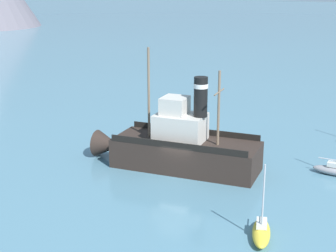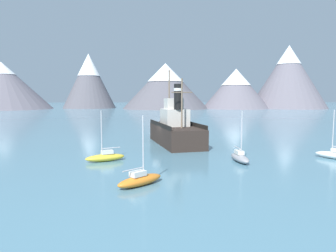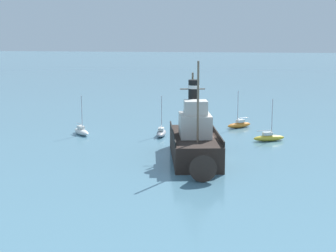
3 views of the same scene
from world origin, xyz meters
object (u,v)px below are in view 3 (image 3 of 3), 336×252
object	(u,v)px
old_tugboat	(195,142)
sailboat_yellow	(269,137)
sailboat_grey	(161,133)
sailboat_white	(81,131)
sailboat_orange	(239,124)

from	to	relation	value
old_tugboat	sailboat_yellow	distance (m)	13.08
sailboat_grey	sailboat_yellow	bearing A→B (deg)	175.84
old_tugboat	sailboat_grey	bearing A→B (deg)	-65.00
sailboat_white	sailboat_grey	bearing A→B (deg)	-175.83
sailboat_grey	sailboat_white	world-z (taller)	same
sailboat_grey	sailboat_orange	bearing A→B (deg)	-142.09
sailboat_yellow	sailboat_orange	bearing A→B (deg)	-65.99
sailboat_yellow	sailboat_orange	size ratio (longest dim) A/B	1.00
sailboat_yellow	sailboat_white	bearing A→B (deg)	-0.54
sailboat_grey	sailboat_white	size ratio (longest dim) A/B	1.00
sailboat_white	sailboat_yellow	bearing A→B (deg)	179.46
sailboat_grey	sailboat_yellow	size ratio (longest dim) A/B	1.00
sailboat_white	sailboat_orange	xyz separation A→B (m)	(-19.19, -7.94, 0.00)
sailboat_yellow	sailboat_orange	world-z (taller)	same
old_tugboat	sailboat_white	distance (m)	18.81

